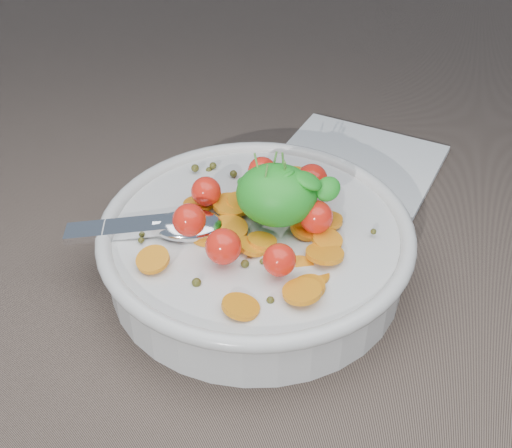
# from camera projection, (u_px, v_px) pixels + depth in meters

# --- Properties ---
(ground) EXTENTS (6.00, 6.00, 0.00)m
(ground) POSITION_uv_depth(u_px,v_px,m) (233.00, 259.00, 0.59)
(ground) COLOR #6F5C4F
(ground) RESTS_ON ground
(bowl) EXTENTS (0.29, 0.27, 0.12)m
(bowl) POSITION_uv_depth(u_px,v_px,m) (256.00, 244.00, 0.56)
(bowl) COLOR silver
(bowl) RESTS_ON ground
(napkin) EXTENTS (0.20, 0.18, 0.01)m
(napkin) POSITION_uv_depth(u_px,v_px,m) (357.00, 162.00, 0.72)
(napkin) COLOR white
(napkin) RESTS_ON ground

